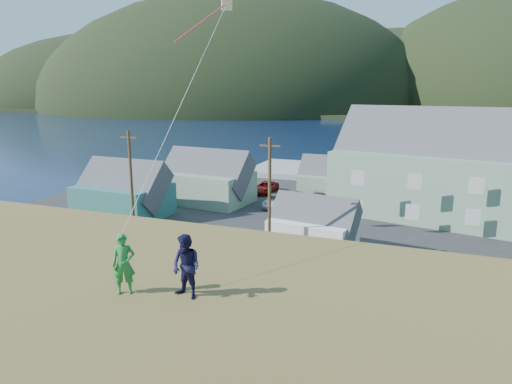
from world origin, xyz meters
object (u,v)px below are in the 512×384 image
Objects in this scene: wharf at (336,172)px; shed_white at (313,226)px; shed_palegreen_near at (206,179)px; shed_teal at (123,191)px; kite_flyer_navy at (186,267)px; shed_palegreen_far at (338,179)px; kite_flyer_green at (124,264)px.

wharf is 3.45× the size of shed_white.
shed_palegreen_near is 19.38m from shed_white.
shed_teal reaches higher than shed_white.
shed_palegreen_near is 40.41m from kite_flyer_navy.
shed_white is 0.80× the size of shed_palegreen_far.
shed_palegreen_far reaches higher than shed_white.
wharf is 14.23× the size of kite_flyer_navy.
shed_palegreen_near is at bearing 129.27° from kite_flyer_navy.
shed_white is at bearing 108.14° from kite_flyer_navy.
kite_flyer_navy is (17.83, -35.88, 5.26)m from shed_palegreen_near.
wharf is 14.72× the size of kite_flyer_green.
shed_palegreen_near is 15.82m from shed_palegreen_far.
wharf is 60.23m from kite_flyer_green.
shed_teal is 1.01× the size of shed_palegreen_far.
shed_teal is 0.86× the size of shed_palegreen_near.
kite_flyer_navy is (2.26, -24.37, 5.97)m from shed_white.
shed_palegreen_near is (5.30, 8.39, 0.15)m from shed_teal.
shed_white is 18.97m from shed_palegreen_far.
kite_flyer_navy is (1.80, 0.40, 0.03)m from kite_flyer_green.
shed_palegreen_near is 6.27× the size of kite_flyer_green.
kite_flyer_green is (21.33, -27.89, 5.38)m from shed_teal.
wharf is 35.12m from shed_white.
wharf is 35.45m from shed_teal.
shed_palegreen_near is at bearing -151.54° from shed_palegreen_far.
shed_white is 25.47m from kite_flyer_green.
shed_white is at bearing -5.30° from shed_teal.
kite_flyer_green is 0.97× the size of kite_flyer_navy.
shed_teal is 21.12m from shed_white.
wharf is at bearing 106.22° from shed_white.
kite_flyer_green is 1.84m from kite_flyer_navy.
shed_palegreen_near is at bearing 80.22° from kite_flyer_green.
shed_palegreen_far reaches higher than wharf.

